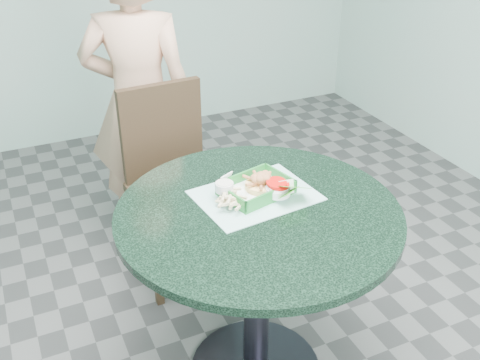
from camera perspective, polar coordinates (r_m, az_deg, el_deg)
name	(u,v)px	position (r m, az deg, el deg)	size (l,w,h in m)	color
cafe_table	(258,255)	(2.00, 1.80, -7.59)	(0.97, 0.97, 0.75)	#22212A
dining_chair	(170,172)	(2.63, -7.08, 0.83)	(0.39, 0.39, 0.93)	#442F1F
diner_person	(139,103)	(2.82, -10.19, 7.70)	(0.55, 0.36, 1.51)	tan
placemat	(255,200)	(1.97, 1.57, -2.06)	(0.40, 0.30, 0.00)	#93CCC7
food_basket	(256,195)	(1.98, 1.64, -1.53)	(0.23, 0.17, 0.05)	#1D782D
crab_sandwich	(262,186)	(1.97, 2.24, -0.58)	(0.11, 0.11, 0.07)	#EFC272
fries_pile	(226,199)	(1.91, -1.46, -1.94)	(0.10, 0.11, 0.04)	beige
sauce_ramekin	(223,188)	(1.95, -1.73, -0.77)	(0.06, 0.06, 0.04)	silver
garnish_cup	(279,196)	(1.92, 3.95, -1.61)	(0.13, 0.13, 0.05)	white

